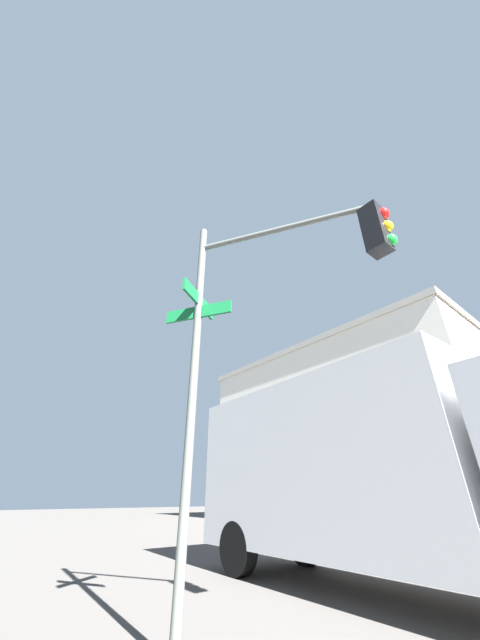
{
  "coord_description": "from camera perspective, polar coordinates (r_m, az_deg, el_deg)",
  "views": [
    {
      "loc": [
        -3.41,
        -8.87,
        1.46
      ],
      "look_at": [
        -5.92,
        -6.8,
        3.22
      ],
      "focal_mm": 18.38,
      "sensor_mm": 36.0,
      "label": 1
    }
  ],
  "objects": [
    {
      "name": "building_stucco",
      "position": [
        31.37,
        25.11,
        -18.49
      ],
      "size": [
        18.98,
        22.18,
        11.1
      ],
      "color": "silver",
      "rests_on": "ground_plane"
    },
    {
      "name": "traffic_signal_near",
      "position": [
        4.74,
        6.5,
        4.04
      ],
      "size": [
        3.05,
        2.01,
        5.65
      ],
      "color": "#474C47",
      "rests_on": "ground_plane"
    },
    {
      "name": "box_truck_second",
      "position": [
        7.23,
        21.95,
        -22.41
      ],
      "size": [
        8.72,
        2.83,
        3.68
      ],
      "color": "silver",
      "rests_on": "ground_plane"
    }
  ]
}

